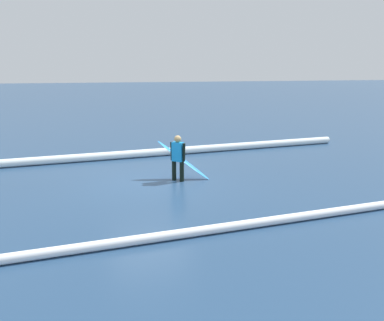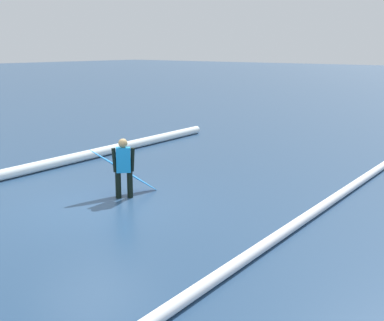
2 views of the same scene
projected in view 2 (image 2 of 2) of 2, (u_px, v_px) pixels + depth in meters
ground_plane at (93, 206)px, 11.78m from camera, size 186.27×186.27×0.00m
surfer at (124, 165)px, 12.29m from camera, size 0.40×0.43×1.46m
surfboard at (124, 170)px, 12.68m from camera, size 1.66×1.07×1.23m
wave_crest_foreground at (47, 164)px, 15.29m from camera, size 15.86×1.55×0.31m
wave_crest_midground at (307, 217)px, 10.77m from camera, size 18.12×1.49×0.20m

